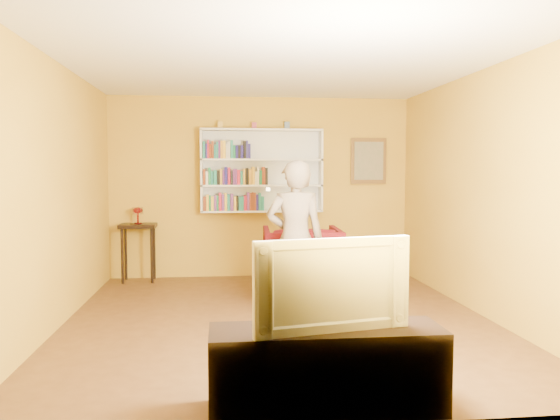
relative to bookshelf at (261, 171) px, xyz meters
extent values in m
cube|color=#4C3018|center=(0.00, -2.41, -1.65)|extent=(5.30, 5.80, 0.12)
cube|color=#B68A21|center=(0.00, 0.11, -0.24)|extent=(5.30, 0.04, 2.70)
cube|color=#B68A21|center=(0.00, -4.93, -0.24)|extent=(5.30, 0.04, 2.70)
cube|color=#B68A21|center=(-2.27, -2.41, -0.24)|extent=(0.04, 5.80, 2.70)
cube|color=#B68A21|center=(2.27, -2.41, -0.24)|extent=(0.04, 5.80, 2.70)
cube|color=white|center=(0.00, -2.41, 1.14)|extent=(5.30, 5.80, 0.06)
cube|color=silver|center=(0.00, 0.07, 0.01)|extent=(1.80, 0.03, 1.20)
cube|color=silver|center=(-0.89, -0.06, 0.01)|extent=(0.03, 0.28, 1.20)
cube|color=silver|center=(0.89, -0.06, 0.01)|extent=(0.03, 0.28, 1.20)
cube|color=silver|center=(0.00, -0.06, -0.59)|extent=(1.80, 0.28, 0.03)
cube|color=silver|center=(0.00, -0.06, -0.21)|extent=(1.80, 0.28, 0.03)
cube|color=silver|center=(0.00, -0.06, 0.17)|extent=(1.80, 0.28, 0.03)
cube|color=silver|center=(0.00, -0.06, 0.61)|extent=(1.80, 0.28, 0.03)
cube|color=brown|center=(-0.84, -0.10, -0.48)|extent=(0.04, 0.18, 0.21)
cube|color=yellow|center=(-0.80, -0.12, -0.46)|extent=(0.03, 0.15, 0.24)
cube|color=#197041|center=(-0.77, -0.12, -0.47)|extent=(0.02, 0.14, 0.23)
cube|color=yellow|center=(-0.73, -0.11, -0.48)|extent=(0.04, 0.15, 0.21)
cube|color=#5E2878|center=(-0.69, -0.10, -0.47)|extent=(0.04, 0.17, 0.22)
cube|color=#197041|center=(-0.65, -0.11, -0.47)|extent=(0.03, 0.16, 0.22)
cube|color=#BC1C3B|center=(-0.62, -0.11, -0.45)|extent=(0.04, 0.16, 0.26)
cube|color=#5E2878|center=(-0.57, -0.10, -0.46)|extent=(0.04, 0.17, 0.24)
cube|color=yellow|center=(-0.53, -0.10, -0.45)|extent=(0.03, 0.17, 0.26)
cube|color=#207871|center=(-0.49, -0.12, -0.46)|extent=(0.04, 0.15, 0.24)
cube|color=#5E2878|center=(-0.45, -0.11, -0.46)|extent=(0.04, 0.16, 0.25)
cube|color=yellow|center=(-0.40, -0.10, -0.48)|extent=(0.04, 0.17, 0.21)
cube|color=black|center=(-0.36, -0.12, -0.47)|extent=(0.03, 0.15, 0.22)
cube|color=#207871|center=(-0.32, -0.10, -0.48)|extent=(0.04, 0.17, 0.20)
cube|color=#207871|center=(-0.29, -0.12, -0.47)|extent=(0.03, 0.15, 0.21)
cube|color=#BC1C3B|center=(-0.25, -0.10, -0.47)|extent=(0.04, 0.19, 0.22)
cube|color=#5E2878|center=(-0.21, -0.12, -0.45)|extent=(0.03, 0.15, 0.27)
cube|color=brown|center=(-0.17, -0.12, -0.45)|extent=(0.03, 0.14, 0.26)
cube|color=brown|center=(-0.14, -0.11, -0.45)|extent=(0.02, 0.16, 0.27)
cube|color=brown|center=(-0.11, -0.12, -0.45)|extent=(0.03, 0.15, 0.26)
cube|color=navy|center=(-0.07, -0.12, -0.46)|extent=(0.03, 0.14, 0.23)
cube|color=#207871|center=(-0.04, -0.11, -0.45)|extent=(0.03, 0.16, 0.26)
cube|color=#207871|center=(0.00, -0.10, -0.48)|extent=(0.04, 0.18, 0.20)
cube|color=brown|center=(-0.84, -0.10, -0.09)|extent=(0.03, 0.18, 0.23)
cube|color=silver|center=(-0.81, -0.10, -0.10)|extent=(0.04, 0.18, 0.19)
cube|color=#197041|center=(-0.77, -0.10, -0.08)|extent=(0.03, 0.18, 0.25)
cube|color=#207871|center=(-0.73, -0.09, -0.10)|extent=(0.03, 0.19, 0.20)
cube|color=#207871|center=(-0.69, -0.10, -0.09)|extent=(0.04, 0.17, 0.21)
cube|color=black|center=(-0.64, -0.11, -0.10)|extent=(0.04, 0.15, 0.21)
cube|color=gold|center=(-0.60, -0.11, -0.08)|extent=(0.03, 0.15, 0.23)
cube|color=#5E2878|center=(-0.57, -0.11, -0.09)|extent=(0.02, 0.16, 0.22)
cube|color=navy|center=(-0.53, -0.11, -0.07)|extent=(0.04, 0.17, 0.26)
cube|color=#BC1C3B|center=(-0.48, -0.10, -0.07)|extent=(0.03, 0.18, 0.25)
cube|color=black|center=(-0.45, -0.10, -0.09)|extent=(0.03, 0.17, 0.21)
cube|color=#5E2878|center=(-0.41, -0.10, -0.08)|extent=(0.03, 0.18, 0.23)
cube|color=#5E2878|center=(-0.38, -0.11, -0.08)|extent=(0.03, 0.16, 0.23)
cube|color=#BC1C3B|center=(-0.34, -0.10, -0.09)|extent=(0.04, 0.17, 0.22)
cube|color=#207871|center=(-0.30, -0.10, -0.10)|extent=(0.03, 0.18, 0.20)
cube|color=gold|center=(-0.26, -0.10, -0.08)|extent=(0.03, 0.17, 0.24)
cube|color=black|center=(-0.22, -0.11, -0.08)|extent=(0.04, 0.16, 0.24)
cube|color=gold|center=(-0.18, -0.11, -0.08)|extent=(0.04, 0.17, 0.23)
cube|color=yellow|center=(-0.13, -0.10, -0.07)|extent=(0.03, 0.18, 0.26)
cube|color=silver|center=(-0.09, -0.10, -0.10)|extent=(0.03, 0.18, 0.19)
cube|color=silver|center=(-0.06, -0.12, -0.07)|extent=(0.03, 0.15, 0.26)
cube|color=#197041|center=(-0.03, -0.11, -0.09)|extent=(0.04, 0.15, 0.21)
cube|color=brown|center=(0.02, -0.12, -0.07)|extent=(0.04, 0.15, 0.26)
cube|color=black|center=(0.06, -0.12, -0.08)|extent=(0.04, 0.14, 0.25)
cube|color=#207871|center=(-0.84, -0.12, 0.30)|extent=(0.03, 0.14, 0.25)
cube|color=navy|center=(-0.81, -0.11, 0.29)|extent=(0.02, 0.17, 0.21)
cube|color=#BC1C3B|center=(-0.78, -0.11, 0.31)|extent=(0.02, 0.16, 0.27)
cube|color=brown|center=(-0.75, -0.10, 0.28)|extent=(0.03, 0.17, 0.21)
cube|color=brown|center=(-0.72, -0.11, 0.31)|extent=(0.03, 0.16, 0.25)
cube|color=#207871|center=(-0.69, -0.11, 0.28)|extent=(0.03, 0.17, 0.20)
cube|color=#207871|center=(-0.65, -0.11, 0.30)|extent=(0.03, 0.16, 0.24)
cube|color=#5E2878|center=(-0.62, -0.11, 0.31)|extent=(0.03, 0.16, 0.26)
cube|color=gold|center=(-0.59, -0.10, 0.31)|extent=(0.03, 0.17, 0.26)
cube|color=yellow|center=(-0.55, -0.10, 0.31)|extent=(0.03, 0.18, 0.26)
cube|color=silver|center=(-0.51, -0.10, 0.29)|extent=(0.02, 0.17, 0.22)
cube|color=silver|center=(-0.48, -0.11, 0.30)|extent=(0.03, 0.16, 0.24)
cube|color=#207871|center=(-0.44, -0.11, 0.31)|extent=(0.04, 0.15, 0.27)
cube|color=#197041|center=(-0.41, -0.10, 0.28)|extent=(0.03, 0.18, 0.19)
cube|color=navy|center=(-0.37, -0.12, 0.28)|extent=(0.04, 0.14, 0.19)
cube|color=black|center=(-0.33, -0.10, 0.28)|extent=(0.03, 0.18, 0.19)
cube|color=navy|center=(-0.30, -0.10, 0.28)|extent=(0.04, 0.18, 0.20)
cube|color=black|center=(-0.25, -0.12, 0.31)|extent=(0.04, 0.14, 0.26)
cube|color=navy|center=(-0.22, -0.10, 0.31)|extent=(0.02, 0.17, 0.26)
cube|color=navy|center=(-0.19, -0.10, 0.29)|extent=(0.03, 0.17, 0.22)
cube|color=gold|center=(-0.61, -0.06, 0.67)|extent=(0.07, 0.07, 0.10)
cube|color=#99334F|center=(-0.11, -0.06, 0.67)|extent=(0.07, 0.07, 0.09)
cube|color=#4B5E7D|center=(0.37, -0.06, 0.67)|extent=(0.08, 0.08, 0.11)
cube|color=brown|center=(1.65, 0.06, 0.16)|extent=(0.55, 0.04, 0.70)
cube|color=gray|center=(1.65, 0.03, 0.16)|extent=(0.45, 0.02, 0.58)
cylinder|color=black|center=(-2.00, -0.31, -1.20)|extent=(0.04, 0.04, 0.78)
cylinder|color=black|center=(-1.59, -0.31, -1.20)|extent=(0.04, 0.04, 0.78)
cylinder|color=black|center=(-2.00, -0.01, -1.20)|extent=(0.04, 0.04, 0.78)
cylinder|color=black|center=(-1.59, -0.01, -1.20)|extent=(0.04, 0.04, 0.78)
cube|color=black|center=(-1.79, -0.16, -0.79)|extent=(0.51, 0.39, 0.06)
cylinder|color=maroon|center=(-1.79, -0.16, -0.75)|extent=(0.10, 0.10, 0.02)
cylinder|color=maroon|center=(-1.79, -0.16, -0.67)|extent=(0.03, 0.03, 0.13)
ellipsoid|color=maroon|center=(-1.79, -0.16, -0.56)|extent=(0.14, 0.14, 0.09)
cylinder|color=beige|center=(-1.72, -0.16, -0.57)|extent=(0.01, 0.01, 0.10)
cylinder|color=beige|center=(-1.75, -0.11, -0.57)|extent=(0.01, 0.01, 0.10)
cylinder|color=beige|center=(-1.79, -0.09, -0.57)|extent=(0.01, 0.01, 0.10)
cylinder|color=beige|center=(-1.84, -0.11, -0.57)|extent=(0.01, 0.01, 0.10)
cylinder|color=beige|center=(-1.86, -0.16, -0.57)|extent=(0.01, 0.01, 0.10)
cylinder|color=beige|center=(-1.84, -0.21, -0.57)|extent=(0.01, 0.01, 0.10)
cylinder|color=beige|center=(-1.79, -0.23, -0.57)|extent=(0.01, 0.01, 0.10)
cylinder|color=beige|center=(-1.75, -0.21, -0.57)|extent=(0.01, 0.01, 0.10)
imported|color=#42040D|center=(0.41, -1.35, -1.14)|extent=(1.01, 1.04, 0.90)
imported|color=#6C5D4F|center=(0.19, -2.37, -0.74)|extent=(0.66, 0.47, 1.71)
cube|color=silver|center=(-0.14, -2.74, -0.18)|extent=(0.04, 0.15, 0.04)
cube|color=black|center=(0.08, -4.66, -1.32)|extent=(1.55, 0.46, 0.55)
imported|color=black|center=(0.08, -4.66, -0.74)|extent=(1.06, 0.35, 0.61)
camera|label=1|loc=(-0.60, -8.14, -0.01)|focal=35.00mm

